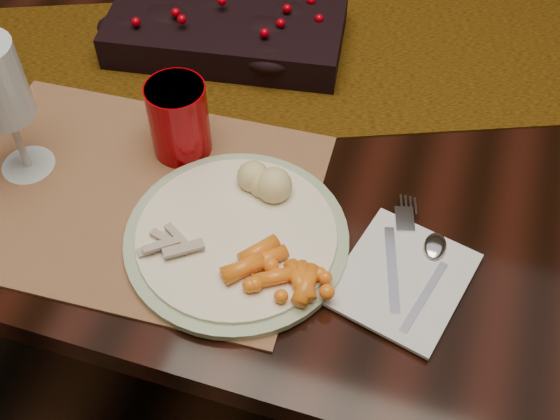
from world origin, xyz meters
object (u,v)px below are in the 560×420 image
(baby_carrots, at_px, (274,270))
(dinner_plate, at_px, (237,237))
(napkin, at_px, (403,278))
(centerpiece, at_px, (226,25))
(mashed_potatoes, at_px, (265,176))
(turkey_shreds, at_px, (171,244))
(red_cup, at_px, (179,119))
(wine_glass, at_px, (6,112))
(placemat_main, at_px, (135,196))
(dining_table, at_px, (324,234))

(baby_carrots, bearing_deg, dinner_plate, 145.73)
(dinner_plate, relative_size, napkin, 1.72)
(centerpiece, bearing_deg, mashed_potatoes, -61.09)
(dinner_plate, bearing_deg, turkey_shreds, -146.73)
(baby_carrots, distance_m, mashed_potatoes, 0.13)
(red_cup, bearing_deg, wine_glass, -153.84)
(mashed_potatoes, relative_size, napkin, 0.49)
(placemat_main, relative_size, napkin, 2.88)
(placemat_main, xyz_separation_m, napkin, (0.35, -0.02, 0.00))
(placemat_main, xyz_separation_m, dinner_plate, (0.15, -0.03, 0.01))
(red_cup, bearing_deg, baby_carrots, -42.38)
(mashed_potatoes, height_order, turkey_shreds, mashed_potatoes)
(turkey_shreds, distance_m, napkin, 0.27)
(turkey_shreds, height_order, wine_glass, wine_glass)
(dining_table, height_order, dinner_plate, dinner_plate)
(dinner_plate, height_order, baby_carrots, baby_carrots)
(turkey_shreds, xyz_separation_m, red_cup, (-0.06, 0.17, 0.03))
(mashed_potatoes, distance_m, wine_glass, 0.32)
(wine_glass, bearing_deg, centerpiece, 62.68)
(turkey_shreds, bearing_deg, centerpiece, 100.78)
(centerpiece, relative_size, wine_glass, 1.75)
(turkey_shreds, height_order, napkin, turkey_shreds)
(napkin, bearing_deg, red_cup, 174.04)
(dining_table, distance_m, turkey_shreds, 0.55)
(napkin, bearing_deg, dining_table, 131.34)
(dinner_plate, relative_size, baby_carrots, 2.80)
(dining_table, height_order, red_cup, red_cup)
(baby_carrots, height_order, turkey_shreds, baby_carrots)
(wine_glass, bearing_deg, dinner_plate, -6.44)
(dining_table, distance_m, red_cup, 0.50)
(placemat_main, bearing_deg, baby_carrots, -21.05)
(dining_table, height_order, centerpiece, centerpiece)
(centerpiece, bearing_deg, dinner_plate, -68.24)
(baby_carrots, relative_size, turkey_shreds, 1.42)
(centerpiece, relative_size, red_cup, 3.28)
(napkin, bearing_deg, wine_glass, -169.01)
(red_cup, height_order, wine_glass, wine_glass)
(dining_table, bearing_deg, wine_glass, -140.92)
(centerpiece, distance_m, turkey_shreds, 0.40)
(placemat_main, xyz_separation_m, red_cup, (0.03, 0.10, 0.06))
(mashed_potatoes, bearing_deg, placemat_main, -162.20)
(baby_carrots, height_order, wine_glass, wine_glass)
(red_cup, bearing_deg, placemat_main, -105.76)
(placemat_main, height_order, mashed_potatoes, mashed_potatoes)
(baby_carrots, distance_m, napkin, 0.15)
(baby_carrots, xyz_separation_m, napkin, (0.14, 0.05, -0.02))
(dinner_plate, xyz_separation_m, mashed_potatoes, (0.01, 0.08, 0.03))
(turkey_shreds, relative_size, red_cup, 0.64)
(mashed_potatoes, bearing_deg, baby_carrots, -67.16)
(wine_glass, bearing_deg, red_cup, 26.16)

